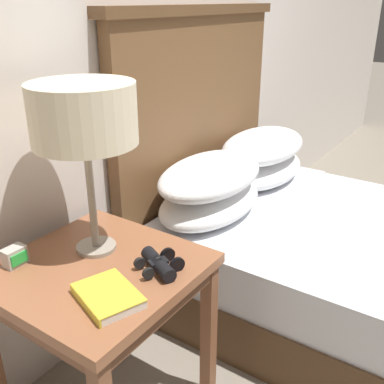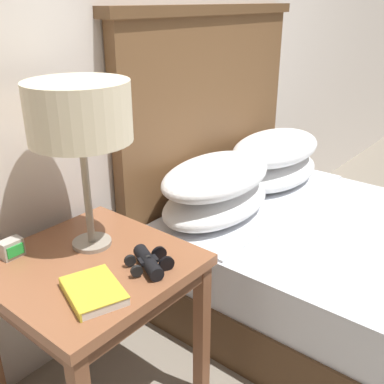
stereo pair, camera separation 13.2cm
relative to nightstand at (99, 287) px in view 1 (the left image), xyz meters
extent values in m
cube|color=silver|center=(0.58, 0.36, 0.78)|extent=(8.00, 0.06, 2.60)
cube|color=brown|center=(0.00, 0.00, 0.06)|extent=(0.58, 0.58, 0.04)
cube|color=brown|center=(0.00, 0.00, 0.02)|extent=(0.55, 0.55, 0.05)
cube|color=brown|center=(0.25, -0.26, -0.24)|extent=(0.04, 0.04, 0.57)
cube|color=brown|center=(0.25, 0.25, -0.24)|extent=(0.04, 0.04, 0.57)
cube|color=#4E3520|center=(1.00, -0.64, -0.40)|extent=(1.17, 1.80, 0.24)
cube|color=silver|center=(1.00, -0.64, -0.17)|extent=(1.14, 1.76, 0.21)
cube|color=white|center=(1.00, -0.06, -0.06)|extent=(1.12, 0.28, 0.01)
cube|color=brown|center=(1.00, 0.29, 0.13)|extent=(1.22, 0.06, 1.30)
cube|color=brown|center=(1.00, 0.29, 0.80)|extent=(1.28, 0.10, 0.04)
ellipsoid|color=white|center=(0.74, 0.05, 0.01)|extent=(0.60, 0.36, 0.15)
ellipsoid|color=white|center=(1.26, 0.05, 0.01)|extent=(0.60, 0.36, 0.15)
ellipsoid|color=white|center=(0.74, 0.05, 0.14)|extent=(0.60, 0.36, 0.15)
ellipsoid|color=white|center=(1.26, 0.05, 0.14)|extent=(0.60, 0.36, 0.15)
cylinder|color=gray|center=(0.07, 0.07, 0.09)|extent=(0.13, 0.13, 0.01)
cylinder|color=gray|center=(0.07, 0.07, 0.27)|extent=(0.02, 0.02, 0.35)
cylinder|color=beige|center=(0.07, 0.07, 0.53)|extent=(0.32, 0.32, 0.18)
cube|color=silver|center=(-0.10, -0.15, 0.09)|extent=(0.19, 0.22, 0.02)
cube|color=gold|center=(-0.10, -0.15, 0.11)|extent=(0.20, 0.23, 0.00)
cube|color=gold|center=(-0.17, -0.13, 0.09)|extent=(0.07, 0.18, 0.03)
cylinder|color=black|center=(0.07, -0.20, 0.10)|extent=(0.08, 0.10, 0.04)
cylinder|color=black|center=(0.12, -0.22, 0.10)|extent=(0.05, 0.03, 0.05)
cylinder|color=black|center=(0.03, -0.18, 0.10)|extent=(0.04, 0.03, 0.04)
cylinder|color=black|center=(0.10, -0.15, 0.10)|extent=(0.08, 0.10, 0.04)
cylinder|color=black|center=(0.15, -0.17, 0.10)|extent=(0.05, 0.03, 0.05)
cylinder|color=black|center=(0.06, -0.12, 0.10)|extent=(0.04, 0.03, 0.04)
cube|color=black|center=(0.09, -0.17, 0.11)|extent=(0.07, 0.06, 0.01)
cylinder|color=black|center=(0.09, -0.17, 0.11)|extent=(0.02, 0.02, 0.02)
cube|color=#B7B2A8|center=(-0.14, 0.21, 0.11)|extent=(0.07, 0.04, 0.06)
cube|color=green|center=(-0.14, 0.19, 0.11)|extent=(0.06, 0.00, 0.04)
camera|label=1|loc=(-0.81, -0.91, 0.84)|focal=42.00mm
camera|label=2|loc=(-0.73, -1.02, 0.84)|focal=42.00mm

